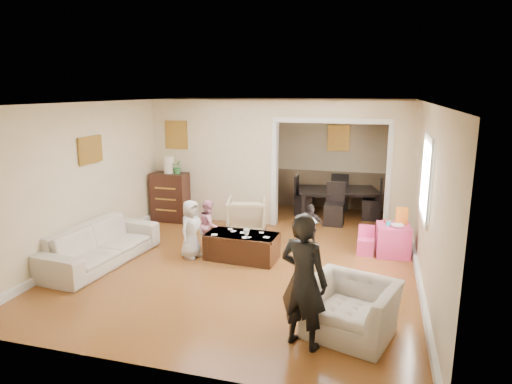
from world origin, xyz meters
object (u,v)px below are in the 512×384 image
(table_lamp, at_px, (169,165))
(sofa, at_px, (101,244))
(play_table, at_px, (393,240))
(cyan_cup, at_px, (388,223))
(coffee_table, at_px, (242,246))
(dining_table, at_px, (337,203))
(dresser, at_px, (170,197))
(child_kneel_a, at_px, (191,229))
(armchair_front, at_px, (351,308))
(child_kneel_b, at_px, (209,225))
(armchair_back, at_px, (247,216))
(child_toddler, at_px, (311,227))
(coffee_cup, at_px, (247,232))
(adult_person, at_px, (304,281))

(table_lamp, bearing_deg, sofa, -90.01)
(play_table, height_order, cyan_cup, cyan_cup)
(coffee_table, bearing_deg, dining_table, 67.11)
(dresser, height_order, child_kneel_a, dresser)
(armchair_front, relative_size, child_kneel_b, 1.09)
(armchair_back, relative_size, dining_table, 0.44)
(child_kneel_a, bearing_deg, armchair_front, -108.60)
(play_table, bearing_deg, child_toddler, -174.52)
(play_table, distance_m, dining_table, 2.46)
(child_kneel_a, xyz_separation_m, child_toddler, (1.90, 0.90, -0.08))
(coffee_cup, bearing_deg, sofa, -162.06)
(sofa, relative_size, child_kneel_a, 2.18)
(dresser, height_order, adult_person, adult_person)
(sofa, relative_size, armchair_back, 2.83)
(dining_table, height_order, adult_person, adult_person)
(armchair_front, relative_size, child_kneel_a, 0.99)
(sofa, xyz_separation_m, play_table, (4.64, 1.67, -0.05))
(cyan_cup, xyz_separation_m, child_kneel_b, (-3.06, -0.53, -0.12))
(dining_table, bearing_deg, adult_person, -103.43)
(dining_table, bearing_deg, coffee_cup, -125.91)
(armchair_back, bearing_deg, child_kneel_a, 58.49)
(sofa, xyz_separation_m, coffee_cup, (2.28, 0.74, 0.18))
(coffee_cup, relative_size, child_toddler, 0.13)
(play_table, height_order, child_kneel_a, child_kneel_a)
(coffee_table, bearing_deg, sofa, -160.12)
(coffee_table, height_order, child_kneel_a, child_kneel_a)
(armchair_front, bearing_deg, adult_person, -124.88)
(child_toddler, bearing_deg, coffee_cup, 4.21)
(play_table, bearing_deg, sofa, -160.16)
(dresser, distance_m, child_toddler, 3.40)
(coffee_table, bearing_deg, adult_person, -58.34)
(child_kneel_a, bearing_deg, armchair_back, -4.24)
(table_lamp, distance_m, child_kneel_a, 2.46)
(dresser, xyz_separation_m, adult_person, (3.62, -4.11, 0.24))
(table_lamp, relative_size, dining_table, 0.20)
(cyan_cup, bearing_deg, child_toddler, -176.28)
(dining_table, relative_size, adult_person, 1.15)
(play_table, relative_size, dining_table, 0.31)
(dresser, distance_m, adult_person, 5.48)
(coffee_cup, height_order, adult_person, adult_person)
(dresser, relative_size, child_kneel_b, 1.16)
(sofa, distance_m, cyan_cup, 4.83)
(sofa, height_order, dining_table, sofa)
(dresser, relative_size, coffee_table, 0.89)
(dining_table, distance_m, adult_person, 5.40)
(child_kneel_b, bearing_deg, adult_person, -156.78)
(adult_person, bearing_deg, sofa, -2.94)
(sofa, height_order, child_kneel_a, child_kneel_a)
(sofa, xyz_separation_m, armchair_back, (1.85, 2.19, 0.03))
(sofa, distance_m, play_table, 4.93)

